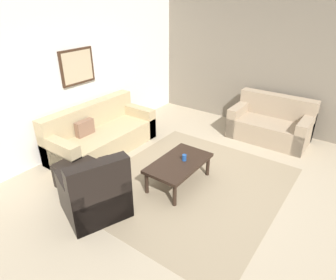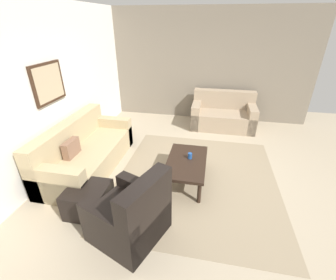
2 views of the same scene
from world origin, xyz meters
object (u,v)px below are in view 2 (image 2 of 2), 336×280
couch_main (84,153)px  cup (190,156)px  armchair_leather (132,218)px  framed_artwork (48,83)px  couch_loveseat (223,115)px  coffee_table (186,163)px  ottoman (88,199)px

couch_main → cup: 1.96m
armchair_leather → framed_artwork: framed_artwork is taller
couch_loveseat → coffee_table: couch_loveseat is taller
cup → framed_artwork: (0.02, 2.38, 1.10)m
armchair_leather → ottoman: armchair_leather is taller
couch_loveseat → framed_artwork: framed_artwork is taller
framed_artwork → cup: bearing=-90.6°
couch_main → armchair_leather: 1.94m
coffee_table → cup: (0.08, -0.05, 0.10)m
framed_artwork → couch_loveseat: bearing=-50.7°
couch_loveseat → ottoman: couch_loveseat is taller
ottoman → couch_main: bearing=31.3°
ottoman → framed_artwork: 2.02m
couch_main → framed_artwork: bearing=85.7°
coffee_table → framed_artwork: (0.10, 2.33, 1.20)m
coffee_table → cup: size_ratio=11.01×
couch_loveseat → armchair_leather: armchair_leather is taller
framed_artwork → couch_main: bearing=-94.3°
couch_main → couch_loveseat: bearing=-45.9°
armchair_leather → ottoman: 0.83m
framed_artwork → ottoman: bearing=-135.4°
coffee_table → framed_artwork: bearing=87.4°
couch_loveseat → ottoman: bearing=151.3°
couch_main → ottoman: (-1.04, -0.63, -0.10)m
coffee_table → couch_main: bearing=87.8°
couch_main → couch_loveseat: 3.54m
couch_loveseat → framed_artwork: size_ratio=2.17×
ottoman → armchair_leather: bearing=-111.4°
couch_main → framed_artwork: framed_artwork is taller
armchair_leather → cup: 1.46m
coffee_table → couch_loveseat: bearing=-14.0°
ottoman → framed_artwork: bearing=44.6°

